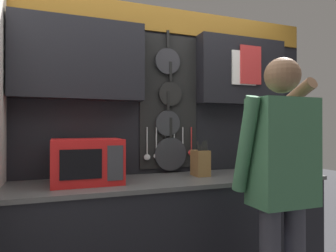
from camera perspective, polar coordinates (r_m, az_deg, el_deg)
name	(u,v)px	position (r m, az deg, el deg)	size (l,w,h in m)	color
base_cabinet_counter	(175,239)	(2.42, 1.37, -20.72)	(2.36, 0.63, 0.91)	black
back_wall_unit	(163,111)	(2.53, -1.03, 2.92)	(2.93, 0.23, 2.32)	black
microwave	(87,161)	(2.17, -15.21, -6.43)	(0.47, 0.39, 0.31)	red
knife_block	(200,163)	(2.42, 6.20, -6.94)	(0.11, 0.15, 0.28)	brown
utensil_crock	(255,162)	(2.70, 16.30, -6.62)	(0.11, 0.11, 0.35)	white
person	(281,174)	(1.91, 20.75, -8.57)	(0.54, 0.63, 1.71)	#383842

